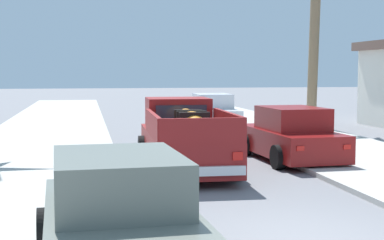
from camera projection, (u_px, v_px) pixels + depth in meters
name	position (u px, v px, depth m)	size (l,w,h in m)	color
sidewalk_left	(42.00, 145.00, 19.61)	(4.73, 60.00, 0.12)	#B2AFA8
sidewalk_right	(301.00, 139.00, 21.27)	(4.73, 60.00, 0.12)	#B2AFA8
curb_left	(71.00, 144.00, 19.78)	(0.16, 60.00, 0.10)	silver
curb_right	(276.00, 140.00, 21.10)	(0.16, 60.00, 0.10)	silver
pickup_truck	(185.00, 139.00, 14.90)	(2.32, 5.26, 1.80)	maroon
car_left_near	(291.00, 136.00, 16.46)	(2.19, 4.33, 1.54)	maroon
car_right_near	(213.00, 112.00, 26.00)	(2.09, 4.29, 1.54)	silver
car_left_mid	(119.00, 222.00, 7.05)	(2.19, 4.33, 1.54)	slate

